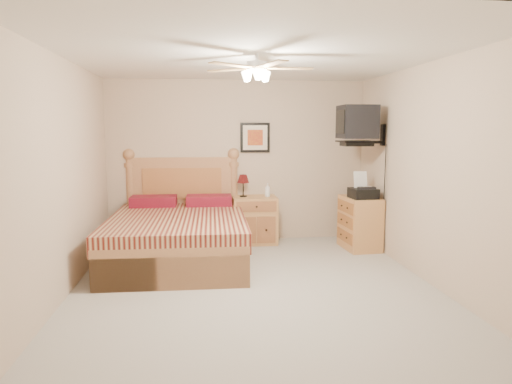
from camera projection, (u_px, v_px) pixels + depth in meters
The scene contains 17 objects.
floor at pixel (255, 287), 5.09m from camera, with size 4.50×4.50×0.00m, color #A29C92.
ceiling at pixel (254, 57), 4.75m from camera, with size 4.00×4.50×0.04m, color white.
wall_back at pixel (238, 161), 7.14m from camera, with size 4.00×0.04×2.50m, color #C1A88E.
wall_front at pixel (298, 214), 2.71m from camera, with size 4.00×0.04×2.50m, color #C1A88E.
wall_left at pixel (62, 178), 4.69m from camera, with size 0.04×4.50×2.50m, color #C1A88E.
wall_right at pixel (430, 174), 5.16m from camera, with size 0.04×4.50×2.50m, color #C1A88E.
bed at pixel (177, 207), 5.99m from camera, with size 1.72×2.26×1.47m, color #AF734C, non-canonical shape.
nightstand at pixel (255, 220), 7.04m from camera, with size 0.67×0.50×0.72m, color tan.
table_lamp at pixel (243, 186), 6.98m from camera, with size 0.18×0.18×0.34m, color #511112, non-canonical shape.
lotion_bottle at pixel (268, 190), 6.98m from camera, with size 0.08×0.08×0.21m, color white.
framed_picture at pixel (255, 138), 7.10m from camera, with size 0.46×0.04×0.46m, color black.
dresser at pixel (360, 223), 6.69m from camera, with size 0.45×0.65×0.77m, color tan.
fax_machine at pixel (363, 185), 6.49m from camera, with size 0.36×0.38×0.38m, color black, non-canonical shape.
magazine_lower at pixel (354, 194), 6.90m from camera, with size 0.20×0.27×0.03m, color beige.
magazine_upper at pixel (354, 192), 6.88m from camera, with size 0.22×0.30×0.02m, color tan.
wall_tv at pixel (367, 125), 6.37m from camera, with size 0.56×0.46×0.58m, color black, non-canonical shape.
ceiling_fan at pixel (257, 68), 4.57m from camera, with size 1.14×1.14×0.28m, color white, non-canonical shape.
Camera 1 is at (-0.57, -4.87, 1.75)m, focal length 32.00 mm.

